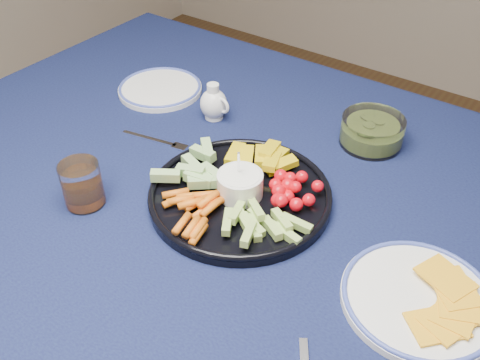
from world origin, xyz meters
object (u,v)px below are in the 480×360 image
Objects in this scene: pickle_bowl at (372,132)px; crudite_platter at (239,192)px; juice_tumbler at (83,187)px; cheese_plate at (419,297)px; side_plate_extra at (160,88)px; creamer_pitcher at (214,104)px; dining_table at (284,246)px.

crudite_platter is at bearing -111.13° from pickle_bowl.
cheese_plate is at bearing 12.97° from juice_tumbler.
pickle_bowl is at bearing 68.87° from crudite_platter.
crudite_platter is 1.45× the size of cheese_plate.
crudite_platter is at bearing -28.99° from side_plate_extra.
crudite_platter is 3.94× the size of juice_tumbler.
side_plate_extra is at bearing 113.25° from juice_tumbler.
pickle_bowl is 0.58m from juice_tumbler.
pickle_bowl is at bearing 10.40° from side_plate_extra.
juice_tumbler is at bearing -92.17° from creamer_pitcher.
dining_table is 5.05× the size of crudite_platter.
creamer_pitcher is at bearing -161.45° from pickle_bowl.
pickle_bowl is 0.41m from cheese_plate.
pickle_bowl is at bearing 54.29° from juice_tumbler.
crudite_platter is 0.35m from cheese_plate.
juice_tumbler is at bearing -125.71° from pickle_bowl.
juice_tumbler reaches higher than cheese_plate.
creamer_pitcher reaches higher than pickle_bowl.
dining_table is at bearing -30.40° from creamer_pitcher.
crudite_platter reaches higher than side_plate_extra.
creamer_pitcher is at bearing -5.50° from side_plate_extra.
dining_table is 13.02× the size of pickle_bowl.
cheese_plate is at bearing -22.41° from creamer_pitcher.
crudite_platter reaches higher than juice_tumbler.
pickle_bowl reaches higher than dining_table.
crudite_platter is 0.32m from pickle_bowl.
cheese_plate reaches higher than dining_table.
pickle_bowl is (0.32, 0.11, -0.01)m from creamer_pitcher.
pickle_bowl is at bearing 18.55° from creamer_pitcher.
crudite_platter reaches higher than dining_table.
crudite_platter reaches higher than cheese_plate.
dining_table is 8.44× the size of side_plate_extra.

